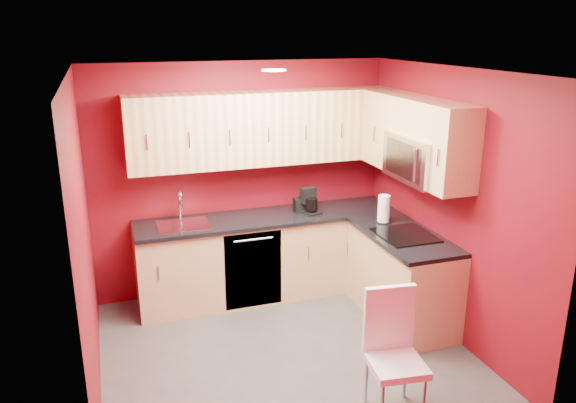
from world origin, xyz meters
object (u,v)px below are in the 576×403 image
microwave (421,158)px  coffee_maker (311,201)px  sink (183,221)px  napkin_holder (300,205)px  paper_towel (384,209)px  dining_chair (396,357)px

microwave → coffee_maker: (-0.73, 0.92, -0.61)m
microwave → sink: (-2.09, 1.00, -0.72)m
coffee_maker → napkin_holder: size_ratio=1.87×
microwave → sink: 2.43m
microwave → paper_towel: 0.75m
napkin_holder → coffee_maker: bearing=-53.9°
microwave → coffee_maker: bearing=128.7°
coffee_maker → napkin_holder: bearing=109.7°
microwave → sink: size_ratio=1.46×
microwave → napkin_holder: (-0.82, 1.03, -0.68)m
sink → paper_towel: sink is taller
coffee_maker → napkin_holder: coffee_maker is taller
sink → dining_chair: size_ratio=0.53×
microwave → napkin_holder: microwave is taller
paper_towel → dining_chair: (-0.75, -1.67, -0.56)m
coffee_maker → dining_chair: (-0.15, -2.17, -0.56)m
sink → coffee_maker: sink is taller
napkin_holder → paper_towel: paper_towel is taller
sink → coffee_maker: (1.36, -0.09, 0.10)m
microwave → napkin_holder: bearing=128.4°
coffee_maker → sink: bearing=159.9°
napkin_holder → dining_chair: bearing=-91.7°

